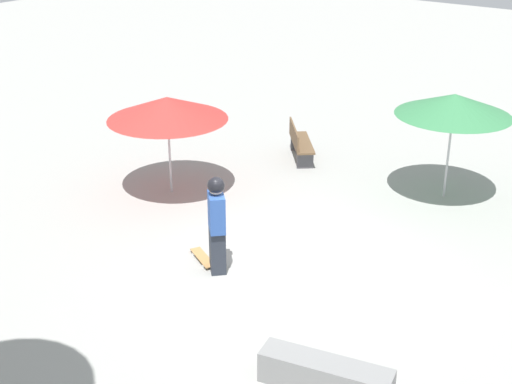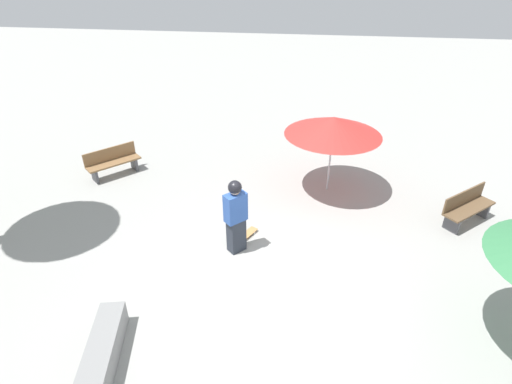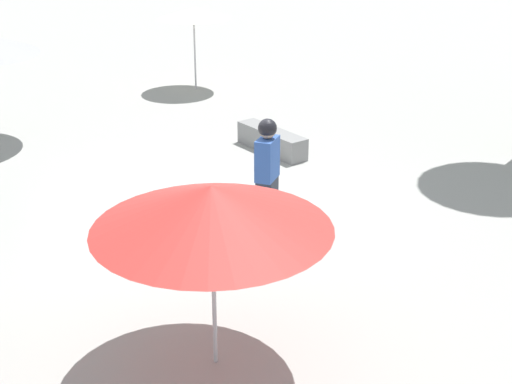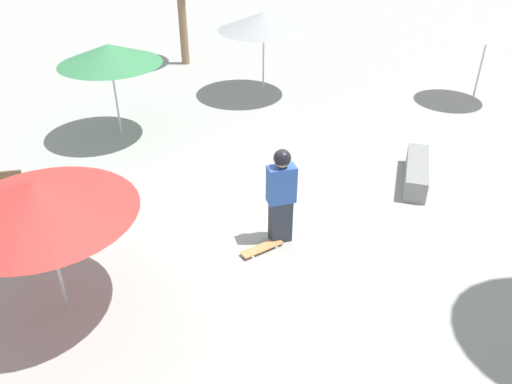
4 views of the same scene
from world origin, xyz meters
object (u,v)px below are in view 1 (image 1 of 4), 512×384
concrete_ledge (325,376)px  shade_umbrella_green (454,105)px  skateboard (203,258)px  skater_main (217,222)px  shade_umbrella_red (167,108)px  bench_far (300,143)px

concrete_ledge → shade_umbrella_green: size_ratio=0.77×
skateboard → concrete_ledge: 4.10m
skater_main → shade_umbrella_green: (1.89, 5.51, 1.12)m
shade_umbrella_red → concrete_ledge: bearing=-30.2°
bench_far → shade_umbrella_green: shade_umbrella_green is taller
skateboard → shade_umbrella_green: shade_umbrella_green is taller
skater_main → shade_umbrella_red: 3.84m
skateboard → bench_far: bench_far is taller
concrete_ledge → bench_far: bearing=126.1°
concrete_ledge → shade_umbrella_red: shade_umbrella_red is taller
skateboard → bench_far: (-1.47, 5.37, 0.37)m
bench_far → concrete_ledge: bearing=-5.2°
skater_main → skateboard: skater_main is taller
skater_main → concrete_ledge: bearing=-162.4°
concrete_ledge → bench_far: size_ratio=1.27×
bench_far → shade_umbrella_red: (-1.15, -3.41, 1.52)m
shade_umbrella_red → shade_umbrella_green: bearing=34.6°
concrete_ledge → shade_umbrella_red: size_ratio=0.72×
skater_main → concrete_ledge: (3.25, -1.61, -0.74)m
shade_umbrella_green → skateboard: bearing=-113.6°
skater_main → shade_umbrella_red: size_ratio=0.69×
bench_far → shade_umbrella_red: size_ratio=0.57×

